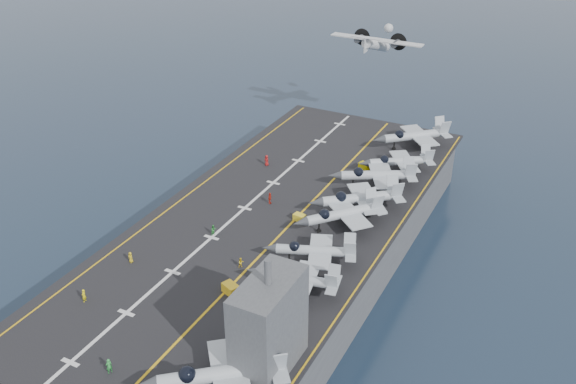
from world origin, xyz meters
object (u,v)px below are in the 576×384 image
at_px(island_superstructure, 269,316).
at_px(fighter_jet_0, 221,372).
at_px(tow_cart_a, 231,289).
at_px(transport_plane, 376,45).

xyz_separation_m(island_superstructure, fighter_jet_0, (-2.79, -5.71, -4.64)).
bearing_deg(tow_cart_a, transport_plane, 96.98).
bearing_deg(fighter_jet_0, tow_cart_a, 118.64).
bearing_deg(transport_plane, fighter_jet_0, -79.22).
distance_m(tow_cart_a, transport_plane, 82.06).
bearing_deg(transport_plane, island_superstructure, -76.86).
distance_m(island_superstructure, tow_cart_a, 16.35).
relative_size(tow_cart_a, transport_plane, 0.12).
relative_size(island_superstructure, transport_plane, 0.68).
xyz_separation_m(tow_cart_a, transport_plane, (-9.88, 80.69, 11.20)).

